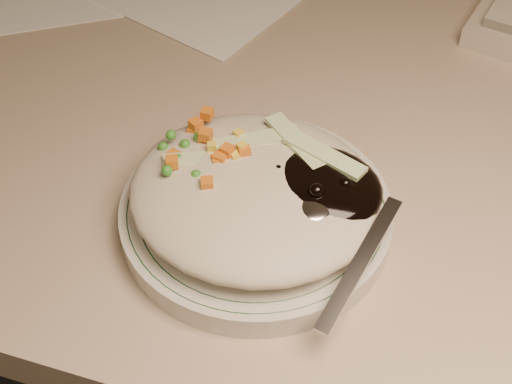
% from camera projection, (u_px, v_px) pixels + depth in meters
% --- Properties ---
extents(desk, '(1.40, 0.70, 0.74)m').
position_uv_depth(desk, '(396.00, 241.00, 0.82)').
color(desk, tan).
rests_on(desk, ground).
extents(plate, '(0.21, 0.21, 0.02)m').
position_uv_depth(plate, '(256.00, 214.00, 0.56)').
color(plate, beige).
rests_on(plate, desk).
extents(plate_rim, '(0.20, 0.20, 0.00)m').
position_uv_depth(plate_rim, '(256.00, 206.00, 0.56)').
color(plate_rim, '#144723').
rests_on(plate_rim, plate).
extents(meal, '(0.21, 0.19, 0.05)m').
position_uv_depth(meal, '(261.00, 189.00, 0.54)').
color(meal, '#AEA68D').
rests_on(meal, plate).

